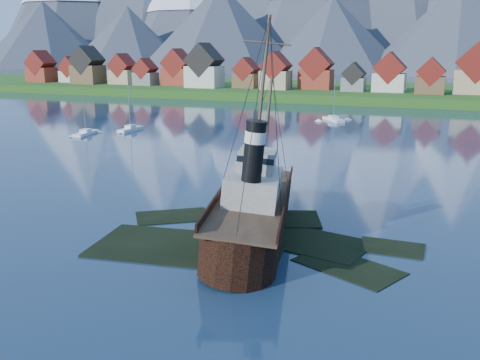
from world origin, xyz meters
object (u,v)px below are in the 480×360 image
(tugboat_wreck, at_px, (255,206))
(sailboat_a, at_px, (86,134))
(sailboat_c, at_px, (333,120))
(sailboat_b, at_px, (130,130))

(tugboat_wreck, height_order, sailboat_a, tugboat_wreck)
(sailboat_a, bearing_deg, tugboat_wreck, -48.31)
(tugboat_wreck, bearing_deg, sailboat_c, 83.19)
(sailboat_a, xyz_separation_m, sailboat_c, (45.56, 41.80, 0.04))
(sailboat_a, bearing_deg, sailboat_c, 33.72)
(tugboat_wreck, relative_size, sailboat_b, 2.49)
(sailboat_a, height_order, sailboat_b, sailboat_b)
(tugboat_wreck, xyz_separation_m, sailboat_a, (-55.75, 45.95, -2.62))
(tugboat_wreck, distance_m, sailboat_c, 88.38)
(sailboat_a, distance_m, sailboat_c, 61.84)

